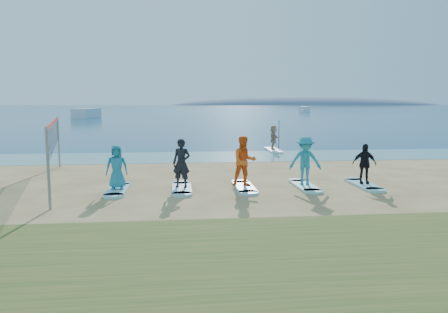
{
  "coord_description": "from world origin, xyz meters",
  "views": [
    {
      "loc": [
        -1.85,
        -14.76,
        3.27
      ],
      "look_at": [
        -0.06,
        2.0,
        1.1
      ],
      "focal_mm": 35.0,
      "sensor_mm": 36.0,
      "label": 1
    }
  ],
  "objects": [
    {
      "name": "ground",
      "position": [
        0.0,
        0.0,
        0.0
      ],
      "size": [
        600.0,
        600.0,
        0.0
      ],
      "primitive_type": "plane",
      "color": "tan",
      "rests_on": "ground"
    },
    {
      "name": "island_ridge",
      "position": [
        95.0,
        300.0,
        0.0
      ],
      "size": [
        220.0,
        56.0,
        18.0
      ],
      "primitive_type": "ellipsoid",
      "color": "slate",
      "rests_on": "ground"
    },
    {
      "name": "surfboard_3",
      "position": [
        2.94,
        1.13,
        0.04
      ],
      "size": [
        0.7,
        2.2,
        0.09
      ],
      "primitive_type": "cube",
      "color": "#90D6E0",
      "rests_on": "ground"
    },
    {
      "name": "ocean",
      "position": [
        0.0,
        160.0,
        0.01
      ],
      "size": [
        600.0,
        600.0,
        0.0
      ],
      "primitive_type": "plane",
      "color": "navy",
      "rests_on": "ground"
    },
    {
      "name": "student_2",
      "position": [
        0.61,
        1.13,
        1.03
      ],
      "size": [
        0.98,
        0.8,
        1.88
      ],
      "primitive_type": "imported",
      "rotation": [
        0.0,
        0.0,
        0.1
      ],
      "color": "orange",
      "rests_on": "surfboard_2"
    },
    {
      "name": "surfboard_2",
      "position": [
        0.61,
        1.13,
        0.04
      ],
      "size": [
        0.7,
        2.2,
        0.09
      ],
      "primitive_type": "cube",
      "color": "#90D6E0",
      "rests_on": "ground"
    },
    {
      "name": "surfboard_4",
      "position": [
        5.27,
        1.13,
        0.04
      ],
      "size": [
        0.7,
        2.2,
        0.09
      ],
      "primitive_type": "cube",
      "color": "#90D6E0",
      "rests_on": "ground"
    },
    {
      "name": "volleyball_net",
      "position": [
        -6.69,
        2.96,
        1.9
      ],
      "size": [
        2.07,
        8.87,
        2.5
      ],
      "rotation": [
        0.0,
        0.0,
        0.22
      ],
      "color": "gray",
      "rests_on": "ground"
    },
    {
      "name": "paddleboard",
      "position": [
        4.33,
        12.89,
        0.06
      ],
      "size": [
        0.76,
        3.01,
        0.12
      ],
      "primitive_type": "cube",
      "rotation": [
        0.0,
        0.0,
        -0.02
      ],
      "color": "silver",
      "rests_on": "ground"
    },
    {
      "name": "boat_offshore_b",
      "position": [
        33.43,
        104.43,
        0.0
      ],
      "size": [
        2.03,
        5.82,
        1.6
      ],
      "primitive_type": "cube",
      "rotation": [
        0.0,
        0.0,
        -0.05
      ],
      "color": "silver",
      "rests_on": "ground"
    },
    {
      "name": "paddleboarder",
      "position": [
        4.33,
        12.89,
        0.89
      ],
      "size": [
        0.64,
        1.48,
        1.54
      ],
      "primitive_type": "imported",
      "rotation": [
        0.0,
        0.0,
        1.44
      ],
      "color": "tan",
      "rests_on": "paddleboard"
    },
    {
      "name": "surfboard_0",
      "position": [
        -4.05,
        1.13,
        0.04
      ],
      "size": [
        0.7,
        2.2,
        0.09
      ],
      "primitive_type": "cube",
      "color": "#90D6E0",
      "rests_on": "ground"
    },
    {
      "name": "surfboard_1",
      "position": [
        -1.72,
        1.13,
        0.04
      ],
      "size": [
        0.7,
        2.2,
        0.09
      ],
      "primitive_type": "cube",
      "color": "#90D6E0",
      "rests_on": "ground"
    },
    {
      "name": "student_3",
      "position": [
        2.94,
        1.13,
        1.01
      ],
      "size": [
        1.31,
        0.92,
        1.84
      ],
      "primitive_type": "imported",
      "rotation": [
        0.0,
        0.0,
        -0.22
      ],
      "color": "teal",
      "rests_on": "surfboard_3"
    },
    {
      "name": "student_4",
      "position": [
        5.27,
        1.13,
        0.86
      ],
      "size": [
        0.96,
        0.54,
        1.54
      ],
      "primitive_type": "imported",
      "rotation": [
        0.0,
        0.0,
        -0.19
      ],
      "color": "black",
      "rests_on": "surfboard_4"
    },
    {
      "name": "student_0",
      "position": [
        -4.05,
        1.13,
        0.89
      ],
      "size": [
        0.78,
        0.52,
        1.59
      ],
      "primitive_type": "imported",
      "rotation": [
        0.0,
        0.0,
        0.01
      ],
      "color": "teal",
      "rests_on": "surfboard_0"
    },
    {
      "name": "student_1",
      "position": [
        -1.72,
        1.13,
        0.99
      ],
      "size": [
        0.76,
        0.62,
        1.79
      ],
      "primitive_type": "imported",
      "rotation": [
        0.0,
        0.0,
        -0.33
      ],
      "color": "black",
      "rests_on": "surfboard_1"
    },
    {
      "name": "boat_offshore_a",
      "position": [
        -18.73,
        69.34,
        0.0
      ],
      "size": [
        4.34,
        7.81,
        1.78
      ],
      "primitive_type": "cube",
      "rotation": [
        0.0,
        0.0,
        -0.23
      ],
      "color": "silver",
      "rests_on": "ground"
    },
    {
      "name": "shallow_water",
      "position": [
        0.0,
        10.5,
        0.01
      ],
      "size": [
        600.0,
        600.0,
        0.0
      ],
      "primitive_type": "plane",
      "color": "teal",
      "rests_on": "ground"
    }
  ]
}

